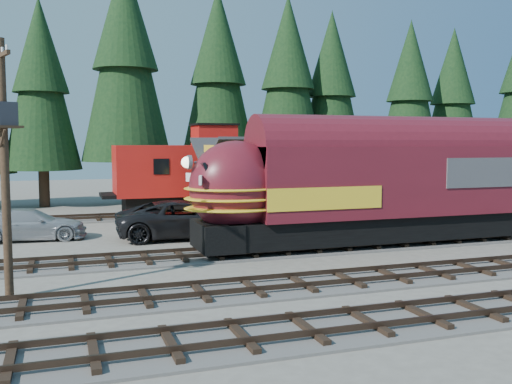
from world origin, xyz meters
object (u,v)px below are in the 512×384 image
object	(u,v)px
depot	(310,177)
locomotive	(359,190)
caboose	(199,174)
pickup_truck_b	(30,224)
pickup_truck_a	(185,219)
utility_pole	(5,152)

from	to	relation	value
depot	locomotive	world-z (taller)	depot
locomotive	caboose	distance (m)	14.69
locomotive	depot	bearing A→B (deg)	86.62
depot	pickup_truck_b	bearing A→B (deg)	177.54
caboose	locomotive	bearing A→B (deg)	-72.35
locomotive	pickup_truck_b	distance (m)	16.71
pickup_truck_b	pickup_truck_a	bearing A→B (deg)	-100.82
depot	utility_pole	world-z (taller)	utility_pole
utility_pole	pickup_truck_a	bearing A→B (deg)	33.22
pickup_truck_a	caboose	bearing A→B (deg)	-15.26
locomotive	pickup_truck_a	distance (m)	9.18
caboose	utility_pole	size ratio (longest dim) A/B	1.36
depot	pickup_truck_a	world-z (taller)	depot
caboose	pickup_truck_b	xyz separation A→B (m)	(-10.52, -6.84, -2.03)
depot	utility_pole	xyz separation A→B (m)	(-15.43, -10.83, 1.73)
pickup_truck_a	pickup_truck_b	xyz separation A→B (m)	(-7.64, 1.93, -0.18)
locomotive	caboose	world-z (taller)	caboose
locomotive	utility_pole	distance (m)	15.78
locomotive	pickup_truck_b	size ratio (longest dim) A/B	3.13
caboose	pickup_truck_a	xyz separation A→B (m)	(-2.87, -8.77, -1.86)
pickup_truck_a	depot	bearing A→B (deg)	-77.77
depot	locomotive	bearing A→B (deg)	-93.38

